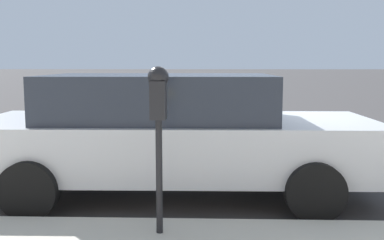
% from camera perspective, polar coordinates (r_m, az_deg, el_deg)
% --- Properties ---
extents(ground_plane, '(220.00, 220.00, 0.00)m').
position_cam_1_polar(ground_plane, '(6.77, 6.44, -7.07)').
color(ground_plane, '#3D3A3A').
extents(parking_meter, '(0.21, 0.19, 1.52)m').
position_cam_1_polar(parking_meter, '(4.00, -4.27, 1.67)').
color(parking_meter, black).
rests_on(parking_meter, sidewalk).
extents(car_silver, '(2.14, 4.94, 1.53)m').
position_cam_1_polar(car_silver, '(5.65, -2.63, -1.58)').
color(car_silver, '#B7BABF').
rests_on(car_silver, ground_plane).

